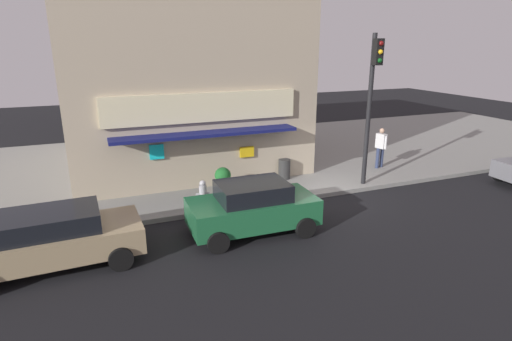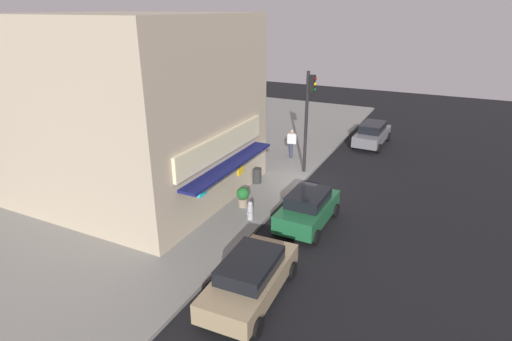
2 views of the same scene
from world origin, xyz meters
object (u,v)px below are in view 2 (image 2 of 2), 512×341
Objects in this scene: potted_plant_by_window at (232,184)px; traffic_light at (308,110)px; parked_car_tan at (250,277)px; parked_car_green at (308,208)px; trash_can at (257,176)px; pedestrian at (292,142)px; parked_car_grey at (372,134)px; fire_hydrant at (250,211)px; potted_plant_by_doorway at (243,196)px.

traffic_light is at bearing -27.59° from potted_plant_by_window.
parked_car_green is at bearing -0.55° from parked_car_tan.
trash_can is at bearing -16.00° from potted_plant_by_window.
parked_car_tan is at bearing -146.29° from potted_plant_by_window.
pedestrian reaches higher than parked_car_green.
traffic_light reaches higher than parked_car_tan.
parked_car_tan is (-11.34, -2.09, -3.09)m from traffic_light.
parked_car_grey is at bearing -0.79° from parked_car_tan.
pedestrian is at bearing 9.33° from fire_hydrant.
parked_car_tan is (-18.74, 0.26, -0.02)m from parked_car_grey.
pedestrian is 1.84× the size of potted_plant_by_doorway.
pedestrian is 7.71m from potted_plant_by_doorway.
parked_car_tan is at bearing -155.31° from trash_can.
parked_car_tan reaches higher than fire_hydrant.
traffic_light reaches higher than pedestrian.
potted_plant_by_window is at bearing 174.08° from pedestrian.
pedestrian is at bearing -1.83° from trash_can.
potted_plant_by_window is 4.69m from parked_car_green.
traffic_light is at bearing -139.84° from pedestrian.
parked_car_grey is at bearing -21.59° from potted_plant_by_window.
parked_car_green is at bearing -91.39° from potted_plant_by_doorway.
trash_can is 2.99m from potted_plant_by_doorway.
potted_plant_by_doorway is at bearing 167.95° from traffic_light.
potted_plant_by_doorway is at bearing 30.06° from parked_car_tan.
fire_hydrant is at bearing 177.55° from traffic_light.
parked_car_tan is at bearing -169.57° from traffic_light.
potted_plant_by_doorway is 0.25× the size of parked_car_green.
parked_car_tan is (-6.73, -4.49, 0.10)m from potted_plant_by_window.
trash_can is 0.84× the size of potted_plant_by_doorway.
parked_car_green is at bearing -68.73° from fire_hydrant.
potted_plant_by_window is 0.21× the size of parked_car_grey.
potted_plant_by_window is 0.24× the size of parked_car_green.
potted_plant_by_doorway is at bearing 41.87° from fire_hydrant.
potted_plant_by_window is 12.91m from parked_car_grey.
pedestrian is at bearing 3.81° from potted_plant_by_doorway.
pedestrian is 0.47× the size of parked_car_green.
traffic_light is 7.45m from fire_hydrant.
potted_plant_by_doorway is (1.03, 0.92, 0.11)m from fire_hydrant.
potted_plant_by_window reaches higher than fire_hydrant.
parked_car_green is (0.95, -2.43, 0.24)m from fire_hydrant.
pedestrian is 8.68m from parked_car_green.
parked_car_green reaches higher than potted_plant_by_doorway.
traffic_light is at bearing 20.50° from parked_car_green.
potted_plant_by_doorway is at bearing -176.19° from pedestrian.
parked_car_green is 5.61m from parked_car_tan.
potted_plant_by_window is at bearing 45.66° from fire_hydrant.
parked_car_tan is at bearing 179.45° from parked_car_green.
fire_hydrant is at bearing -158.11° from trash_can.
potted_plant_by_doorway is at bearing 164.77° from parked_car_grey.
trash_can is 4.81m from pedestrian.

